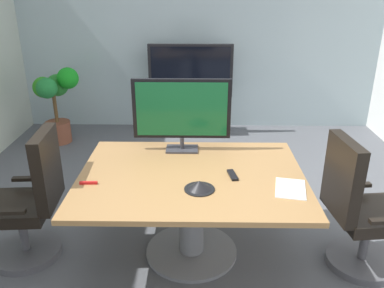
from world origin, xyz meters
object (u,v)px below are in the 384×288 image
Objects in this scene: conference_table at (191,195)px; conference_phone at (200,186)px; potted_plant at (56,98)px; office_chair_left at (31,207)px; office_chair_right at (358,216)px; remote_control at (233,175)px; wall_display_unit at (191,104)px; tv_monitor at (182,111)px.

conference_phone reaches higher than conference_table.
potted_plant is at bearing 127.73° from conference_table.
potted_plant is (-0.62, 2.50, 0.19)m from office_chair_left.
conference_phone is (-1.22, -0.11, 0.31)m from office_chair_right.
office_chair_left reaches higher than conference_table.
potted_plant is at bearing 121.58° from remote_control.
wall_display_unit is at bearing 92.31° from conference_phone.
tv_monitor is (-1.37, 0.61, 0.64)m from office_chair_right.
office_chair_right is 4.10m from potted_plant.
office_chair_left reaches higher than potted_plant.
conference_phone is 0.33m from remote_control.
conference_table is 2.07× the size of tv_monitor.
office_chair_right reaches higher than potted_plant.
remote_control is at bearing -4.80° from conference_table.
potted_plant reaches higher than remote_control.
office_chair_left is at bearing 170.50° from remote_control.
conference_phone is at bearing -75.35° from conference_table.
conference_phone is at bearing -77.96° from tv_monitor.
office_chair_right is 1.04× the size of potted_plant.
wall_display_unit is 2.94m from remote_control.
conference_table is 1.66× the size of potted_plant.
potted_plant is (-1.90, 2.45, 0.09)m from conference_table.
tv_monitor is at bearing 100.72° from conference_table.
tv_monitor is at bearing 59.80° from office_chair_right.
tv_monitor reaches higher than conference_table.
remote_control is (0.41, -0.51, -0.35)m from tv_monitor.
wall_display_unit reaches higher than potted_plant.
tv_monitor is 0.80× the size of potted_plant.
remote_control is (0.38, -2.90, 0.31)m from wall_display_unit.
tv_monitor is 4.94× the size of remote_control.
office_chair_right reaches higher than conference_phone.
conference_table is 7.91× the size of conference_phone.
wall_display_unit is 7.71× the size of remote_control.
conference_phone is (1.34, -0.20, 0.31)m from office_chair_left.
wall_display_unit is at bearing 153.36° from office_chair_left.
conference_table is 0.33m from conference_phone.
office_chair_left is 1.39m from conference_phone.
wall_display_unit is (0.03, 2.39, -0.66)m from tv_monitor.
conference_table is 2.88m from wall_display_unit.
wall_display_unit reaches higher than conference_table.
office_chair_right is at bearing -5.77° from conference_table.
remote_control is at bearing -82.57° from wall_display_unit.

